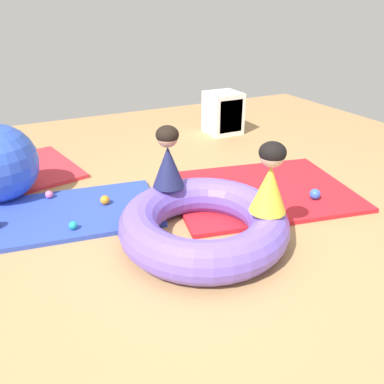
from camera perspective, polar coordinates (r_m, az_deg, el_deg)
ground_plane at (r=3.05m, az=1.55°, el=-6.97°), size 8.00×8.00×0.00m
gym_mat_far_left at (r=3.53m, az=-17.50°, el=-2.98°), size 1.64×1.12×0.04m
gym_mat_center_rear at (r=3.82m, az=9.94°, el=0.13°), size 1.90×1.57×0.04m
inflatable_cushion at (r=2.96m, az=1.73°, el=-4.65°), size 1.28×1.28×0.30m
child_in_yellow at (r=2.77m, az=11.32°, el=1.93°), size 0.38×0.38×0.52m
child_in_navy at (r=3.12m, az=-3.53°, el=5.06°), size 0.33×0.33×0.51m
play_ball_orange at (r=3.54m, az=-12.58°, el=-1.14°), size 0.08×0.08×0.08m
play_ball_pink at (r=3.80m, az=-20.11°, el=-0.33°), size 0.07×0.07×0.07m
play_ball_blue at (r=3.72m, az=17.50°, el=-0.30°), size 0.10×0.10×0.10m
play_ball_teal at (r=3.23m, az=-16.95°, el=-4.68°), size 0.07×0.07×0.07m
storage_cube at (r=5.50m, az=4.67°, el=11.38°), size 0.44×0.44×0.56m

